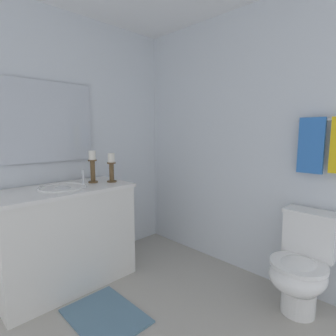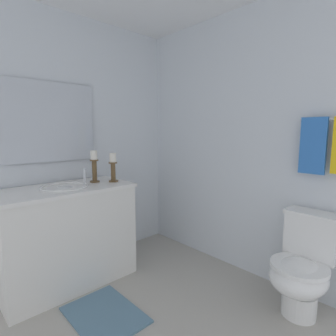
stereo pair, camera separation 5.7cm
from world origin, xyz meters
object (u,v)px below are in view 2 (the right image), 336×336
sink_basin (65,191)px  vanity_cabinet (67,235)px  towel_near_vanity (313,146)px  candle_holder_short (94,165)px  toilet (302,267)px  mirror (49,122)px  bath_mat (105,315)px  candle_holder_tall (113,167)px

sink_basin → vanity_cabinet: bearing=-90.0°
sink_basin → towel_near_vanity: bearing=39.6°
candle_holder_short → toilet: bearing=25.2°
mirror → toilet: 2.41m
candle_holder_short → bath_mat: bearing=-24.8°
vanity_cabinet → candle_holder_short: size_ratio=3.78×
vanity_cabinet → mirror: 1.03m
candle_holder_short → bath_mat: 1.25m
towel_near_vanity → sink_basin: bearing=-140.4°
candle_holder_tall → towel_near_vanity: bearing=29.3°
sink_basin → candle_holder_tall: (0.06, 0.45, 0.18)m
bath_mat → toilet: bearing=47.8°
candle_holder_tall → bath_mat: candle_holder_tall is taller
toilet → towel_near_vanity: (-0.06, 0.20, 0.87)m
towel_near_vanity → bath_mat: (-0.91, -1.28, -1.23)m
candle_holder_tall → bath_mat: size_ratio=0.46×
toilet → sink_basin: bearing=-146.1°
vanity_cabinet → toilet: size_ratio=1.51×
toilet → bath_mat: (-0.97, -1.07, -0.36)m
candle_holder_short → towel_near_vanity: towel_near_vanity is taller
towel_near_vanity → bath_mat: size_ratio=0.71×
candle_holder_tall → towel_near_vanity: 1.71m
vanity_cabinet → toilet: vanity_cabinet is taller
sink_basin → candle_holder_tall: size_ratio=1.47×
towel_near_vanity → candle_holder_tall: bearing=-150.7°
sink_basin → towel_near_vanity: 2.04m
sink_basin → candle_holder_short: bearing=96.5°
vanity_cabinet → candle_holder_tall: (0.06, 0.45, 0.58)m
sink_basin → mirror: bearing=-179.8°
candle_holder_short → toilet: (1.63, 0.77, -0.66)m
mirror → vanity_cabinet: bearing=-0.0°
toilet → bath_mat: 1.49m
vanity_cabinet → candle_holder_short: bearing=96.5°
vanity_cabinet → towel_near_vanity: 2.15m
vanity_cabinet → sink_basin: (-0.00, 0.00, 0.40)m
candle_holder_tall → sink_basin: bearing=-98.2°
candle_holder_tall → towel_near_vanity: size_ratio=0.65×
candle_holder_short → toilet: size_ratio=0.40×
sink_basin → bath_mat: bearing=-0.1°
bath_mat → vanity_cabinet: bearing=-180.0°
sink_basin → bath_mat: sink_basin is taller
vanity_cabinet → towel_near_vanity: towel_near_vanity is taller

